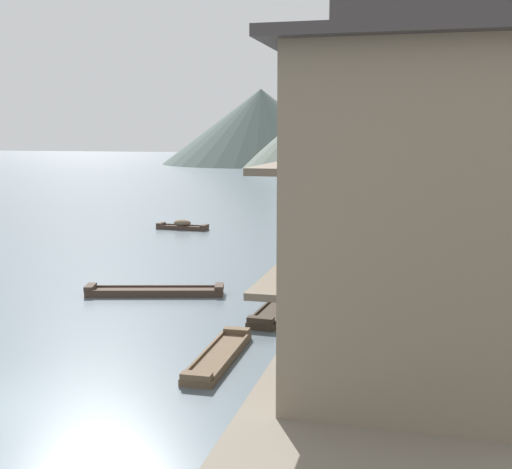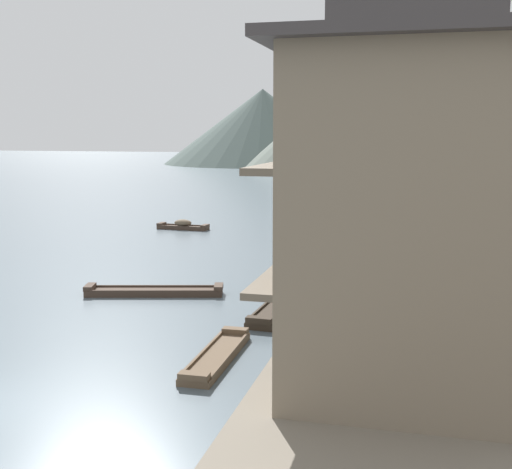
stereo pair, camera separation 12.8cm
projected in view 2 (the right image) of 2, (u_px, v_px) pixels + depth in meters
riverbank_right at (509, 236)px, 41.13m from camera, size 18.00×110.00×0.83m
boat_moored_nearest at (217, 356)px, 20.05m from camera, size 1.02×4.64×0.38m
boat_moored_second at (154, 292)px, 28.09m from camera, size 5.86×2.42×0.44m
boat_moored_third at (274, 311)px, 24.99m from camera, size 1.22×4.34×0.45m
boat_moored_far at (362, 207)px, 59.28m from camera, size 1.33×5.84×0.61m
boat_midriver_drifting at (368, 200)px, 65.40m from camera, size 1.20×4.03×0.56m
boat_midriver_upstream at (325, 237)px, 41.76m from camera, size 1.22×3.70×0.68m
boat_upstream_distant at (350, 217)px, 52.17m from camera, size 1.19×5.71×0.52m
boat_crossing_west at (183, 226)px, 46.95m from camera, size 3.77×1.24×0.71m
house_waterfront_nearest at (411, 203)px, 16.03m from camera, size 6.48×7.72×8.74m
house_waterfront_second at (424, 216)px, 24.09m from camera, size 7.11×7.78×6.14m
house_waterfront_tall at (418, 196)px, 31.39m from camera, size 6.50×7.99×6.14m
house_waterfront_narrow at (409, 183)px, 39.46m from camera, size 5.19×7.48×6.14m
house_waterfront_far at (418, 175)px, 45.85m from camera, size 6.09×5.70×6.14m
mooring_post_dock_near at (279, 350)px, 17.08m from camera, size 0.20×0.20×0.89m
mooring_post_dock_mid at (325, 280)px, 24.87m from camera, size 0.20×0.20×0.99m
mooring_post_dock_far at (354, 241)px, 34.63m from camera, size 0.20×0.20×0.75m
hill_far_west at (343, 124)px, 124.81m from camera, size 37.81×37.81×16.49m
hill_far_centre at (263, 126)px, 142.91m from camera, size 42.57×42.57×15.90m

